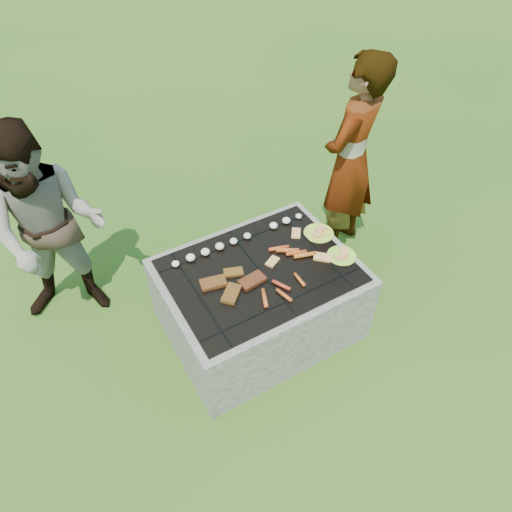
{
  "coord_description": "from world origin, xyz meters",
  "views": [
    {
      "loc": [
        -1.08,
        -1.81,
        2.83
      ],
      "look_at": [
        0.0,
        0.05,
        0.7
      ],
      "focal_mm": 32.0,
      "sensor_mm": 36.0,
      "label": 1
    }
  ],
  "objects_px": {
    "fire_pit": "(259,301)",
    "cook": "(350,161)",
    "plate_near": "(342,256)",
    "bystander": "(51,231)",
    "plate_far": "(319,233)"
  },
  "relations": [
    {
      "from": "fire_pit",
      "to": "plate_near",
      "type": "xyz_separation_m",
      "value": [
        0.56,
        -0.17,
        0.33
      ]
    },
    {
      "from": "fire_pit",
      "to": "plate_near",
      "type": "relative_size",
      "value": 5.36
    },
    {
      "from": "fire_pit",
      "to": "cook",
      "type": "bearing_deg",
      "value": 22.77
    },
    {
      "from": "plate_near",
      "to": "cook",
      "type": "xyz_separation_m",
      "value": [
        0.53,
        0.62,
        0.24
      ]
    },
    {
      "from": "fire_pit",
      "to": "plate_far",
      "type": "xyz_separation_m",
      "value": [
        0.56,
        0.1,
        0.33
      ]
    },
    {
      "from": "plate_far",
      "to": "plate_near",
      "type": "relative_size",
      "value": 1.01
    },
    {
      "from": "plate_far",
      "to": "bystander",
      "type": "bearing_deg",
      "value": 155.45
    },
    {
      "from": "plate_near",
      "to": "cook",
      "type": "distance_m",
      "value": 0.85
    },
    {
      "from": "fire_pit",
      "to": "plate_far",
      "type": "relative_size",
      "value": 5.3
    },
    {
      "from": "plate_far",
      "to": "plate_near",
      "type": "xyz_separation_m",
      "value": [
        0.0,
        -0.27,
        0.0
      ]
    },
    {
      "from": "fire_pit",
      "to": "plate_near",
      "type": "distance_m",
      "value": 0.67
    },
    {
      "from": "plate_far",
      "to": "cook",
      "type": "relative_size",
      "value": 0.14
    },
    {
      "from": "plate_far",
      "to": "bystander",
      "type": "relative_size",
      "value": 0.16
    },
    {
      "from": "bystander",
      "to": "fire_pit",
      "type": "bearing_deg",
      "value": -15.44
    },
    {
      "from": "bystander",
      "to": "plate_far",
      "type": "bearing_deg",
      "value": -2.13
    }
  ]
}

